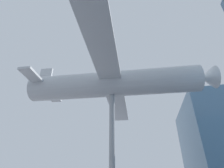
{
  "coord_description": "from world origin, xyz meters",
  "views": [
    {
      "loc": [
        12.17,
        2.36,
        1.63
      ],
      "look_at": [
        0.0,
        0.0,
        8.75
      ],
      "focal_mm": 28.0,
      "sensor_mm": 36.0,
      "label": 1
    }
  ],
  "objects": [
    {
      "name": "suspended_airplane",
      "position": [
        -0.01,
        0.27,
        8.76
      ],
      "size": [
        18.51,
        15.25,
        3.09
      ],
      "rotation": [
        0.0,
        0.0,
        0.05
      ],
      "color": "#B2B7BC",
      "rests_on": "support_pylon_central"
    },
    {
      "name": "support_pylon_central",
      "position": [
        0.0,
        0.0,
        3.85
      ],
      "size": [
        0.4,
        0.4,
        7.71
      ],
      "color": "#999EA3",
      "rests_on": "ground_plane"
    }
  ]
}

